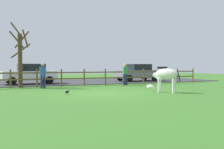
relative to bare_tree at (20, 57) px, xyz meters
name	(u,v)px	position (x,y,z in m)	size (l,w,h in m)	color
ground_plane	(102,93)	(3.82, -5.25, -2.05)	(60.00, 60.00, 0.00)	#3D7528
parking_asphalt	(64,82)	(3.82, 4.05, -2.02)	(28.00, 7.40, 0.05)	#38383D
paddock_fence	(73,77)	(3.50, -0.25, -1.35)	(21.47, 0.11, 1.23)	brown
bare_tree	(20,57)	(0.00, 0.00, 0.00)	(1.41, 1.43, 4.27)	#513A23
zebra	(165,76)	(7.10, -6.27, -1.12)	(1.35, 1.63, 1.41)	white
crow_on_grass	(67,92)	(1.97, -5.10, -1.92)	(0.22, 0.10, 0.20)	black
parked_car_white	(30,74)	(0.83, 2.74, -1.21)	(4.15, 2.19, 1.56)	white
parked_car_grey	(138,72)	(10.38, 2.80, -1.21)	(4.09, 2.07, 1.56)	slate
visitor_left_of_tree	(125,73)	(7.34, -0.84, -1.14)	(0.37, 0.24, 1.64)	#232847
visitor_right_of_tree	(43,74)	(1.30, -1.11, -1.14)	(0.37, 0.23, 1.64)	#232847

